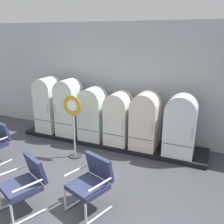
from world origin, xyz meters
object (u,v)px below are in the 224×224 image
(armchair_center, at_px, (26,181))
(refrigerator_4, at_px, (145,119))
(armchair_right, at_px, (92,181))
(refrigerator_5, at_px, (181,124))
(refrigerator_1, at_px, (69,106))
(refrigerator_3, at_px, (118,117))
(refrigerator_0, at_px, (48,103))
(refrigerator_2, at_px, (93,112))
(sign_stand, at_px, (74,127))

(armchair_center, bearing_deg, refrigerator_4, 67.16)
(armchair_right, height_order, armchair_center, same)
(refrigerator_4, bearing_deg, refrigerator_5, -2.41)
(refrigerator_1, xyz_separation_m, armchair_right, (2.02, -2.44, -0.44))
(refrigerator_3, bearing_deg, refrigerator_1, -179.08)
(armchair_center, bearing_deg, refrigerator_3, 80.10)
(refrigerator_0, height_order, refrigerator_1, refrigerator_1)
(refrigerator_0, xyz_separation_m, refrigerator_4, (2.97, -0.00, -0.09))
(refrigerator_2, distance_m, armchair_right, 2.76)
(refrigerator_4, bearing_deg, sign_stand, -146.35)
(armchair_right, bearing_deg, refrigerator_5, 65.77)
(refrigerator_1, height_order, sign_stand, refrigerator_1)
(refrigerator_0, xyz_separation_m, sign_stand, (1.49, -0.99, -0.17))
(refrigerator_3, height_order, refrigerator_5, refrigerator_5)
(refrigerator_3, relative_size, sign_stand, 0.88)
(refrigerator_1, height_order, armchair_center, refrigerator_1)
(refrigerator_5, bearing_deg, refrigerator_0, 179.44)
(refrigerator_4, bearing_deg, refrigerator_2, -178.84)
(refrigerator_2, bearing_deg, armchair_center, -85.39)
(armchair_center, xyz_separation_m, sign_stand, (-0.25, 1.94, 0.27))
(refrigerator_3, bearing_deg, refrigerator_5, -1.20)
(refrigerator_0, distance_m, refrigerator_4, 2.98)
(refrigerator_4, relative_size, armchair_right, 1.53)
(refrigerator_1, height_order, refrigerator_2, refrigerator_1)
(refrigerator_1, distance_m, refrigerator_2, 0.78)
(refrigerator_3, xyz_separation_m, armchair_right, (0.51, -2.46, -0.31))
(refrigerator_3, distance_m, sign_stand, 1.25)
(refrigerator_4, relative_size, armchair_center, 1.53)
(refrigerator_2, bearing_deg, sign_stand, -91.04)
(refrigerator_1, xyz_separation_m, refrigerator_3, (1.52, 0.02, -0.13))
(refrigerator_2, relative_size, armchair_right, 1.53)
(refrigerator_2, height_order, armchair_right, refrigerator_2)
(refrigerator_0, xyz_separation_m, refrigerator_2, (1.50, -0.03, -0.09))
(refrigerator_3, relative_size, armchair_right, 1.47)
(refrigerator_5, xyz_separation_m, sign_stand, (-2.36, -0.95, -0.10))
(refrigerator_2, distance_m, sign_stand, 0.96)
(refrigerator_1, height_order, armchair_right, refrigerator_1)
(refrigerator_2, bearing_deg, refrigerator_5, -0.17)
(refrigerator_1, relative_size, armchair_right, 1.71)
(refrigerator_2, relative_size, armchair_center, 1.53)
(refrigerator_4, xyz_separation_m, armchair_center, (-1.24, -2.93, -0.35))
(refrigerator_0, xyz_separation_m, refrigerator_1, (0.73, -0.03, 0.00))
(refrigerator_1, xyz_separation_m, refrigerator_2, (0.77, -0.00, -0.10))
(refrigerator_2, bearing_deg, refrigerator_4, 1.16)
(refrigerator_0, distance_m, armchair_right, 3.72)
(refrigerator_4, height_order, armchair_center, refrigerator_4)
(refrigerator_2, xyz_separation_m, refrigerator_3, (0.75, 0.03, -0.03))
(refrigerator_0, distance_m, refrigerator_5, 3.85)
(refrigerator_2, bearing_deg, refrigerator_3, 2.03)
(armchair_right, bearing_deg, refrigerator_1, 129.69)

